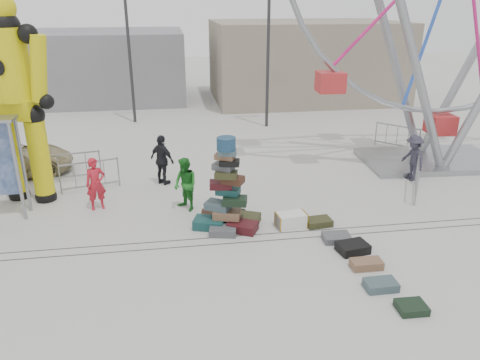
{
  "coord_description": "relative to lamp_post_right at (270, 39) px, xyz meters",
  "views": [
    {
      "loc": [
        -2.11,
        -10.84,
        6.42
      ],
      "look_at": [
        -0.25,
        1.22,
        1.65
      ],
      "focal_mm": 35.0,
      "sensor_mm": 36.0,
      "label": 1
    }
  ],
  "objects": [
    {
      "name": "ground",
      "position": [
        -3.09,
        -13.0,
        -4.48
      ],
      "size": [
        90.0,
        90.0,
        0.0
      ],
      "primitive_type": "plane",
      "color": "#9E9E99",
      "rests_on": "ground"
    },
    {
      "name": "track_line_near",
      "position": [
        -3.09,
        -12.4,
        -4.48
      ],
      "size": [
        40.0,
        0.04,
        0.01
      ],
      "primitive_type": "cube",
      "color": "#47443F",
      "rests_on": "ground"
    },
    {
      "name": "track_line_far",
      "position": [
        -3.09,
        -12.0,
        -4.48
      ],
      "size": [
        40.0,
        0.04,
        0.01
      ],
      "primitive_type": "cube",
      "color": "#47443F",
      "rests_on": "ground"
    },
    {
      "name": "building_right",
      "position": [
        3.91,
        7.0,
        -1.98
      ],
      "size": [
        12.0,
        8.0,
        5.0
      ],
      "primitive_type": "cube",
      "color": "gray",
      "rests_on": "ground"
    },
    {
      "name": "building_left",
      "position": [
        -9.09,
        9.0,
        -2.28
      ],
      "size": [
        10.0,
        8.0,
        4.4
      ],
      "primitive_type": "cube",
      "color": "gray",
      "rests_on": "ground"
    },
    {
      "name": "lamp_post_right",
      "position": [
        0.0,
        0.0,
        0.0
      ],
      "size": [
        1.41,
        0.25,
        8.0
      ],
      "color": "#2D2D30",
      "rests_on": "ground"
    },
    {
      "name": "lamp_post_left",
      "position": [
        -7.0,
        2.0,
        0.0
      ],
      "size": [
        1.41,
        0.25,
        8.0
      ],
      "color": "#2D2D30",
      "rests_on": "ground"
    },
    {
      "name": "suitcase_tower",
      "position": [
        -3.66,
        -11.3,
        -3.71
      ],
      "size": [
        2.16,
        1.78,
        2.78
      ],
      "rotation": [
        0.0,
        0.0,
        -0.36
      ],
      "color": "#164444",
      "rests_on": "ground"
    },
    {
      "name": "crash_test_dummy",
      "position": [
        -9.96,
        -8.28,
        -0.89
      ],
      "size": [
        2.68,
        1.36,
        6.82
      ],
      "rotation": [
        0.0,
        0.0,
        -0.35
      ],
      "color": "black",
      "rests_on": "ground"
    },
    {
      "name": "steamer_trunk",
      "position": [
        -1.77,
        -11.64,
        -4.27
      ],
      "size": [
        0.95,
        0.61,
        0.42
      ],
      "primitive_type": "cube",
      "rotation": [
        0.0,
        0.0,
        0.11
      ],
      "color": "silver",
      "rests_on": "ground"
    },
    {
      "name": "row_case_0",
      "position": [
        -0.93,
        -11.67,
        -4.38
      ],
      "size": [
        0.81,
        0.6,
        0.21
      ],
      "primitive_type": "cube",
      "rotation": [
        0.0,
        0.0,
        0.1
      ],
      "color": "#35371B",
      "rests_on": "ground"
    },
    {
      "name": "row_case_1",
      "position": [
        -0.72,
        -12.7,
        -4.39
      ],
      "size": [
        0.79,
        0.62,
        0.19
      ],
      "primitive_type": "cube",
      "rotation": [
        0.0,
        0.0,
        -0.07
      ],
      "color": "#505357",
      "rests_on": "ground"
    },
    {
      "name": "row_case_2",
      "position": [
        -0.5,
        -13.36,
        -4.35
      ],
      "size": [
        0.9,
        0.72,
        0.26
      ],
      "primitive_type": "cube",
      "rotation": [
        0.0,
        0.0,
        0.17
      ],
      "color": "black",
      "rests_on": "ground"
    },
    {
      "name": "row_case_3",
      "position": [
        -0.46,
        -14.18,
        -4.37
      ],
      "size": [
        0.79,
        0.43,
        0.22
      ],
      "primitive_type": "cube",
      "rotation": [
        0.0,
        0.0,
        -0.01
      ],
      "color": "brown",
      "rests_on": "ground"
    },
    {
      "name": "row_case_4",
      "position": [
        -0.49,
        -15.1,
        -4.38
      ],
      "size": [
        0.76,
        0.49,
        0.21
      ],
      "primitive_type": "cube",
      "rotation": [
        0.0,
        0.0,
        0.01
      ],
      "color": "#40555B",
      "rests_on": "ground"
    },
    {
      "name": "row_case_5",
      "position": [
        -0.18,
        -15.99,
        -4.39
      ],
      "size": [
        0.65,
        0.55,
        0.18
      ],
      "primitive_type": "cube",
      "rotation": [
        0.0,
        0.0,
        -0.03
      ],
      "color": "black",
      "rests_on": "ground"
    },
    {
      "name": "barricade_dummy_b",
      "position": [
        -8.88,
        -6.69,
        -3.93
      ],
      "size": [
        1.99,
        0.45,
        1.1
      ],
      "primitive_type": null,
      "rotation": [
        0.0,
        0.0,
        0.17
      ],
      "color": "gray",
      "rests_on": "ground"
    },
    {
      "name": "barricade_dummy_c",
      "position": [
        -8.1,
        -7.76,
        -3.93
      ],
      "size": [
        1.95,
        0.63,
        1.1
      ],
      "primitive_type": null,
      "rotation": [
        0.0,
        0.0,
        0.27
      ],
      "color": "gray",
      "rests_on": "ground"
    },
    {
      "name": "barricade_wheel_front",
      "position": [
        3.14,
        -9.9,
        -3.93
      ],
      "size": [
        1.05,
        1.8,
        1.1
      ],
      "primitive_type": null,
      "rotation": [
        0.0,
        0.0,
        1.07
      ],
      "color": "gray",
      "rests_on": "ground"
    },
    {
      "name": "barricade_wheel_back",
      "position": [
        4.92,
        -4.79,
        -3.93
      ],
      "size": [
        1.43,
        1.54,
        1.1
      ],
      "primitive_type": null,
      "rotation": [
        0.0,
        0.0,
        -0.82
      ],
      "color": "gray",
      "rests_on": "ground"
    },
    {
      "name": "pedestrian_red",
      "position": [
        -7.65,
        -9.44,
        -3.62
      ],
      "size": [
        0.72,
        0.58,
        1.73
      ],
      "primitive_type": "imported",
      "rotation": [
        0.0,
        0.0,
        0.29
      ],
      "color": "#B11926",
      "rests_on": "ground"
    },
    {
      "name": "pedestrian_green",
      "position": [
        -4.82,
        -9.94,
        -3.61
      ],
      "size": [
        1.02,
        1.07,
        1.74
      ],
      "primitive_type": "imported",
      "rotation": [
        0.0,
        0.0,
        -0.98
      ],
      "color": "#1A681D",
      "rests_on": "ground"
    },
    {
      "name": "pedestrian_black",
      "position": [
        -5.55,
        -7.56,
        -3.55
      ],
      "size": [
        1.1,
        1.08,
        1.85
      ],
      "primitive_type": "imported",
      "rotation": [
        0.0,
        0.0,
        2.37
      ],
      "color": "black",
      "rests_on": "ground"
    },
    {
      "name": "pedestrian_grey",
      "position": [
        3.66,
        -8.57,
        -3.61
      ],
      "size": [
        0.8,
        1.21,
        1.74
      ],
      "primitive_type": "imported",
      "rotation": [
        0.0,
        0.0,
        -1.42
      ],
      "color": "#292835",
      "rests_on": "ground"
    },
    {
      "name": "parked_suv",
      "position": [
        -11.35,
        -5.81,
        -3.84
      ],
      "size": [
        5.0,
        3.24,
        1.28
      ],
      "primitive_type": "imported",
      "rotation": [
        0.0,
        0.0,
        1.83
      ],
      "color": "#9C8F64",
      "rests_on": "ground"
    }
  ]
}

